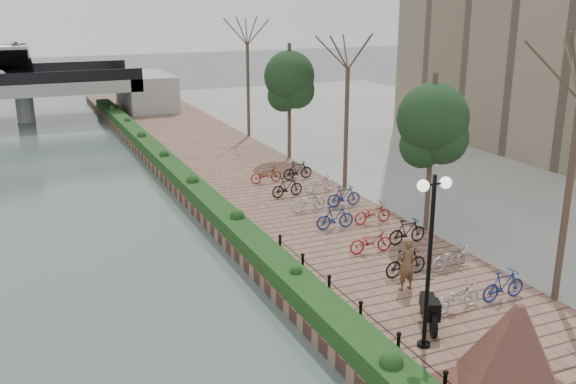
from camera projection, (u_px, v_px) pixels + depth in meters
promenade at (261, 193)px, 32.69m from camera, size 8.00×75.00×0.50m
inland_pavement at (507, 162)px, 38.88m from camera, size 24.00×75.00×0.50m
hedge at (183, 178)px, 33.40m from camera, size 1.10×56.00×0.60m
chain_fence at (378, 330)px, 17.93m from camera, size 0.10×14.10×0.70m
granite_monument at (515, 354)px, 14.99m from camera, size 3.95×3.95×2.50m
lamppost at (432, 226)px, 16.75m from camera, size 1.02×0.32×4.92m
motorcycle at (429, 307)px, 18.79m from camera, size 1.29×1.91×1.15m
pedestrian at (406, 264)px, 20.98m from camera, size 0.68×0.46×1.82m
bicycle_parking at (355, 216)px, 26.94m from camera, size 2.40×17.32×1.00m
street_trees at (382, 138)px, 29.03m from camera, size 3.20×37.12×6.80m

